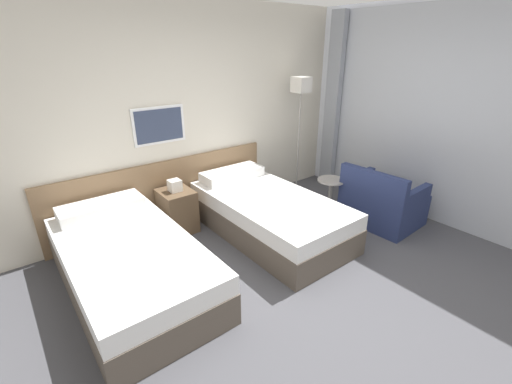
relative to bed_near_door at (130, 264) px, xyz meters
The scene contains 9 objects.
ground_plane 1.77m from the bed_near_door, 42.70° to the right, with size 16.00×16.00×0.00m, color #47474C.
wall_headboard 1.95m from the bed_near_door, 40.45° to the left, with size 10.00×0.10×2.70m.
wall_window 4.04m from the bed_near_door, 18.14° to the right, with size 0.21×4.73×2.70m.
bed_near_door is the anchor object (origin of this frame).
bed_near_window 1.70m from the bed_near_door, ahead, with size 1.07×2.04×0.62m.
nightstand 1.13m from the bed_near_door, 41.25° to the left, with size 0.38×0.44×0.68m.
floor_lamp 3.20m from the bed_near_door, 13.82° to the left, with size 0.24×0.24×1.76m.
side_table 2.68m from the bed_near_door, ahead, with size 0.37×0.37×0.52m.
armchair 3.12m from the bed_near_door, 13.01° to the right, with size 0.78×0.92×0.78m.
Camera 1 is at (-2.02, -1.68, 2.15)m, focal length 24.00 mm.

